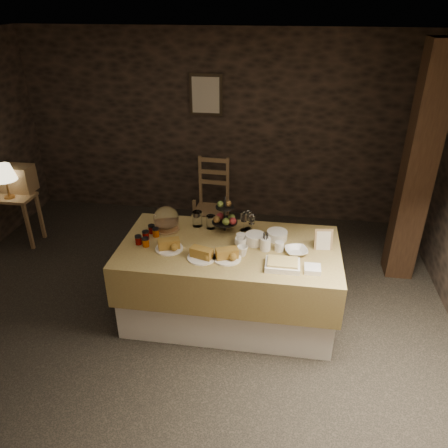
# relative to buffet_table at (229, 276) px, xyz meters

# --- Properties ---
(ground_plane) EXTENTS (5.50, 5.00, 0.01)m
(ground_plane) POSITION_rel_buffet_table_xyz_m (-0.50, -0.13, -0.47)
(ground_plane) COLOR black
(ground_plane) RESTS_ON ground
(room_shell) EXTENTS (5.52, 5.02, 2.60)m
(room_shell) POSITION_rel_buffet_table_xyz_m (-0.50, -0.13, 1.09)
(room_shell) COLOR black
(room_shell) RESTS_ON ground
(buffet_table) EXTENTS (2.08, 1.11, 0.82)m
(buffet_table) POSITION_rel_buffet_table_xyz_m (0.00, 0.00, 0.00)
(buffet_table) COLOR silver
(buffet_table) RESTS_ON ground_plane
(console_table) EXTENTS (0.62, 0.36, 0.67)m
(console_table) POSITION_rel_buffet_table_xyz_m (-3.00, 1.08, 0.06)
(console_table) COLOR brown
(console_table) RESTS_ON ground_plane
(table_lamp) EXTENTS (0.29, 0.29, 0.44)m
(table_lamp) POSITION_rel_buffet_table_xyz_m (-2.95, 1.03, 0.53)
(table_lamp) COLOR #B17B3C
(table_lamp) RESTS_ON console_table
(wine_rack) EXTENTS (0.42, 0.26, 0.34)m
(wine_rack) POSITION_rel_buffet_table_xyz_m (-2.95, 1.26, 0.36)
(wine_rack) COLOR brown
(wine_rack) RESTS_ON console_table
(chair) EXTENTS (0.48, 0.46, 0.76)m
(chair) POSITION_rel_buffet_table_xyz_m (-0.52, 1.94, -0.04)
(chair) COLOR brown
(chair) RESTS_ON ground_plane
(timber_column) EXTENTS (0.30, 0.30, 2.60)m
(timber_column) POSITION_rel_buffet_table_xyz_m (1.87, 1.08, 0.83)
(timber_column) COLOR black
(timber_column) RESTS_ON ground_plane
(framed_picture) EXTENTS (0.45, 0.04, 0.55)m
(framed_picture) POSITION_rel_buffet_table_xyz_m (-0.65, 2.33, 1.28)
(framed_picture) COLOR #2F2519
(framed_picture) RESTS_ON room_shell
(plate_stack_a) EXTENTS (0.19, 0.19, 0.10)m
(plate_stack_a) POSITION_rel_buffet_table_xyz_m (0.23, 0.08, 0.40)
(plate_stack_a) COLOR white
(plate_stack_a) RESTS_ON buffet_table
(plate_stack_b) EXTENTS (0.20, 0.20, 0.08)m
(plate_stack_b) POSITION_rel_buffet_table_xyz_m (0.44, 0.20, 0.39)
(plate_stack_b) COLOR white
(plate_stack_b) RESTS_ON buffet_table
(cutlery_holder) EXTENTS (0.10, 0.10, 0.12)m
(cutlery_holder) POSITION_rel_buffet_table_xyz_m (0.34, -0.02, 0.41)
(cutlery_holder) COLOR white
(cutlery_holder) RESTS_ON buffet_table
(cup_a) EXTENTS (0.13, 0.13, 0.09)m
(cup_a) POSITION_rel_buffet_table_xyz_m (0.10, 0.00, 0.40)
(cup_a) COLOR white
(cup_a) RESTS_ON buffet_table
(cup_b) EXTENTS (0.10, 0.10, 0.09)m
(cup_b) POSITION_rel_buffet_table_xyz_m (0.14, -0.15, 0.40)
(cup_b) COLOR white
(cup_b) RESTS_ON buffet_table
(mug_c) EXTENTS (0.09, 0.09, 0.09)m
(mug_c) POSITION_rel_buffet_table_xyz_m (0.10, 0.07, 0.40)
(mug_c) COLOR white
(mug_c) RESTS_ON buffet_table
(mug_d) EXTENTS (0.08, 0.08, 0.09)m
(mug_d) POSITION_rel_buffet_table_xyz_m (0.47, -0.01, 0.40)
(mug_d) COLOR white
(mug_d) RESTS_ON buffet_table
(bowl) EXTENTS (0.25, 0.25, 0.05)m
(bowl) POSITION_rel_buffet_table_xyz_m (0.63, -0.05, 0.38)
(bowl) COLOR white
(bowl) RESTS_ON buffet_table
(cake_dome) EXTENTS (0.26, 0.26, 0.26)m
(cake_dome) POSITION_rel_buffet_table_xyz_m (-0.68, 0.23, 0.45)
(cake_dome) COLOR brown
(cake_dome) RESTS_ON buffet_table
(fruit_stand) EXTENTS (0.26, 0.26, 0.37)m
(fruit_stand) POSITION_rel_buffet_table_xyz_m (-0.09, 0.30, 0.49)
(fruit_stand) COLOR black
(fruit_stand) RESTS_ON buffet_table
(bread_platter_left) EXTENTS (0.26, 0.26, 0.11)m
(bread_platter_left) POSITION_rel_buffet_table_xyz_m (-0.55, -0.15, 0.39)
(bread_platter_left) COLOR white
(bread_platter_left) RESTS_ON buffet_table
(bread_platter_center) EXTENTS (0.26, 0.26, 0.11)m
(bread_platter_center) POSITION_rel_buffet_table_xyz_m (-0.22, -0.26, 0.39)
(bread_platter_center) COLOR white
(bread_platter_center) RESTS_ON buffet_table
(bread_platter_right) EXTENTS (0.26, 0.26, 0.11)m
(bread_platter_right) POSITION_rel_buffet_table_xyz_m (0.01, -0.23, 0.39)
(bread_platter_right) COLOR white
(bread_platter_right) RESTS_ON buffet_table
(jam_jars) EXTENTS (0.18, 0.32, 0.07)m
(jam_jars) POSITION_rel_buffet_table_xyz_m (-0.81, -0.00, 0.39)
(jam_jars) COLOR #660503
(jam_jars) RESTS_ON buffet_table
(tart_dish) EXTENTS (0.30, 0.22, 0.07)m
(tart_dish) POSITION_rel_buffet_table_xyz_m (0.51, -0.30, 0.38)
(tart_dish) COLOR white
(tart_dish) RESTS_ON buffet_table
(square_dish) EXTENTS (0.14, 0.14, 0.04)m
(square_dish) POSITION_rel_buffet_table_xyz_m (0.77, -0.32, 0.37)
(square_dish) COLOR white
(square_dish) RESTS_ON buffet_table
(menu_frame) EXTENTS (0.18, 0.09, 0.22)m
(menu_frame) POSITION_rel_buffet_table_xyz_m (0.87, 0.08, 0.44)
(menu_frame) COLOR brown
(menu_frame) RESTS_ON buffet_table
(storage_jar_a) EXTENTS (0.10, 0.10, 0.16)m
(storage_jar_a) POSITION_rel_buffet_table_xyz_m (-0.38, 0.35, 0.43)
(storage_jar_a) COLOR white
(storage_jar_a) RESTS_ON buffet_table
(storage_jar_b) EXTENTS (0.09, 0.09, 0.14)m
(storage_jar_b) POSITION_rel_buffet_table_xyz_m (-0.24, 0.32, 0.42)
(storage_jar_b) COLOR white
(storage_jar_b) RESTS_ON buffet_table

